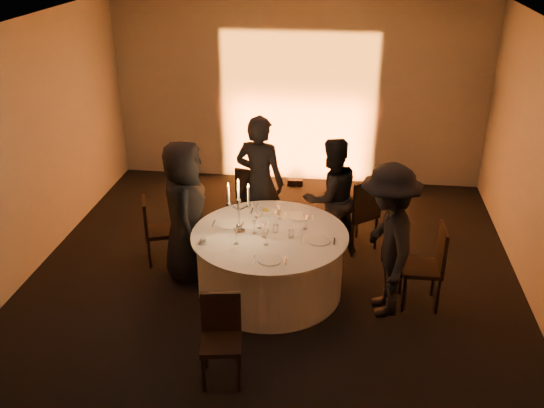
# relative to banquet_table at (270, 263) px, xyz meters

# --- Properties ---
(floor) EXTENTS (7.00, 7.00, 0.00)m
(floor) POSITION_rel_banquet_table_xyz_m (0.00, 0.00, -0.38)
(floor) COLOR black
(floor) RESTS_ON ground
(ceiling) EXTENTS (7.00, 7.00, 0.00)m
(ceiling) POSITION_rel_banquet_table_xyz_m (0.00, 0.00, 2.62)
(ceiling) COLOR silver
(ceiling) RESTS_ON wall_back
(wall_back) EXTENTS (7.00, 0.00, 7.00)m
(wall_back) POSITION_rel_banquet_table_xyz_m (0.00, 3.50, 1.12)
(wall_back) COLOR #9F9B94
(wall_back) RESTS_ON floor
(wall_front) EXTENTS (7.00, 0.00, 7.00)m
(wall_front) POSITION_rel_banquet_table_xyz_m (0.00, -3.50, 1.12)
(wall_front) COLOR #9F9B94
(wall_front) RESTS_ON floor
(wall_left) EXTENTS (0.00, 7.00, 7.00)m
(wall_left) POSITION_rel_banquet_table_xyz_m (-3.00, 0.00, 1.12)
(wall_left) COLOR #9F9B94
(wall_left) RESTS_ON floor
(uplighter_fixture) EXTENTS (0.25, 0.12, 0.10)m
(uplighter_fixture) POSITION_rel_banquet_table_xyz_m (0.00, 3.20, -0.33)
(uplighter_fixture) COLOR black
(uplighter_fixture) RESTS_ON floor
(banquet_table) EXTENTS (1.80, 1.80, 0.77)m
(banquet_table) POSITION_rel_banquet_table_xyz_m (0.00, 0.00, 0.00)
(banquet_table) COLOR black
(banquet_table) RESTS_ON floor
(chair_left) EXTENTS (0.49, 0.49, 0.87)m
(chair_left) POSITION_rel_banquet_table_xyz_m (-1.54, 0.51, 0.10)
(chair_left) COLOR black
(chair_left) RESTS_ON floor
(chair_back_left) EXTENTS (0.54, 0.54, 1.02)m
(chair_back_left) POSITION_rel_banquet_table_xyz_m (-0.39, 1.37, 0.19)
(chair_back_left) COLOR black
(chair_back_left) RESTS_ON floor
(chair_back_right) EXTENTS (0.64, 0.64, 1.03)m
(chair_back_right) POSITION_rel_banquet_table_xyz_m (1.04, 1.15, 0.20)
(chair_back_right) COLOR black
(chair_back_right) RESTS_ON floor
(chair_right) EXTENTS (0.44, 0.44, 0.99)m
(chair_right) POSITION_rel_banquet_table_xyz_m (1.80, -0.04, 0.17)
(chair_right) COLOR black
(chair_right) RESTS_ON floor
(chair_front) EXTENTS (0.44, 0.44, 0.87)m
(chair_front) POSITION_rel_banquet_table_xyz_m (-0.26, -1.50, 0.10)
(chair_front) COLOR black
(chair_front) RESTS_ON floor
(guest_left) EXTENTS (0.74, 0.96, 1.74)m
(guest_left) POSITION_rel_banquet_table_xyz_m (-1.05, 0.25, 0.49)
(guest_left) COLOR black
(guest_left) RESTS_ON floor
(guest_back_left) EXTENTS (0.75, 0.58, 1.81)m
(guest_back_left) POSITION_rel_banquet_table_xyz_m (-0.28, 1.14, 0.52)
(guest_back_left) COLOR black
(guest_back_left) RESTS_ON floor
(guest_back_right) EXTENTS (0.98, 0.92, 1.59)m
(guest_back_right) POSITION_rel_banquet_table_xyz_m (0.65, 1.02, 0.41)
(guest_back_right) COLOR black
(guest_back_right) RESTS_ON floor
(guest_right) EXTENTS (0.82, 1.22, 1.76)m
(guest_right) POSITION_rel_banquet_table_xyz_m (1.31, -0.21, 0.49)
(guest_right) COLOR black
(guest_right) RESTS_ON floor
(plate_left) EXTENTS (0.36, 0.28, 0.01)m
(plate_left) POSITION_rel_banquet_table_xyz_m (-0.52, 0.16, 0.39)
(plate_left) COLOR white
(plate_left) RESTS_ON banquet_table
(plate_back_left) EXTENTS (0.36, 0.28, 0.08)m
(plate_back_left) POSITION_rel_banquet_table_xyz_m (-0.12, 0.55, 0.40)
(plate_back_left) COLOR white
(plate_back_left) RESTS_ON banquet_table
(plate_back_right) EXTENTS (0.35, 0.25, 0.01)m
(plate_back_right) POSITION_rel_banquet_table_xyz_m (0.29, 0.47, 0.39)
(plate_back_right) COLOR white
(plate_back_right) RESTS_ON banquet_table
(plate_right) EXTENTS (0.36, 0.26, 0.01)m
(plate_right) POSITION_rel_banquet_table_xyz_m (0.57, -0.10, 0.39)
(plate_right) COLOR white
(plate_right) RESTS_ON banquet_table
(plate_front) EXTENTS (0.35, 0.26, 0.01)m
(plate_front) POSITION_rel_banquet_table_xyz_m (0.08, -0.59, 0.39)
(plate_front) COLOR white
(plate_front) RESTS_ON banquet_table
(coffee_cup) EXTENTS (0.11, 0.11, 0.07)m
(coffee_cup) POSITION_rel_banquet_table_xyz_m (-0.70, -0.31, 0.42)
(coffee_cup) COLOR white
(coffee_cup) RESTS_ON banquet_table
(candelabra) EXTENTS (0.28, 0.13, 0.66)m
(candelabra) POSITION_rel_banquet_table_xyz_m (-0.35, -0.01, 0.62)
(candelabra) COLOR silver
(candelabra) RESTS_ON banquet_table
(wine_glass_a) EXTENTS (0.07, 0.07, 0.19)m
(wine_glass_a) POSITION_rel_banquet_table_xyz_m (0.05, 0.22, 0.52)
(wine_glass_a) COLOR white
(wine_glass_a) RESTS_ON banquet_table
(wine_glass_b) EXTENTS (0.07, 0.07, 0.19)m
(wine_glass_b) POSITION_rel_banquet_table_xyz_m (-0.13, 0.12, 0.52)
(wine_glass_b) COLOR white
(wine_glass_b) RESTS_ON banquet_table
(wine_glass_c) EXTENTS (0.07, 0.07, 0.19)m
(wine_glass_c) POSITION_rel_banquet_table_xyz_m (-0.05, -0.09, 0.52)
(wine_glass_c) COLOR white
(wine_glass_c) RESTS_ON banquet_table
(wine_glass_d) EXTENTS (0.07, 0.07, 0.19)m
(wine_glass_d) POSITION_rel_banquet_table_xyz_m (0.07, 0.39, 0.52)
(wine_glass_d) COLOR white
(wine_glass_d) RESTS_ON banquet_table
(wine_glass_e) EXTENTS (0.07, 0.07, 0.19)m
(wine_glass_e) POSITION_rel_banquet_table_xyz_m (-0.17, -0.02, 0.52)
(wine_glass_e) COLOR white
(wine_glass_e) RESTS_ON banquet_table
(wine_glass_f) EXTENTS (0.07, 0.07, 0.19)m
(wine_glass_f) POSITION_rel_banquet_table_xyz_m (-0.01, -0.26, 0.52)
(wine_glass_f) COLOR white
(wine_glass_f) RESTS_ON banquet_table
(wine_glass_g) EXTENTS (0.07, 0.07, 0.19)m
(wine_glass_g) POSITION_rel_banquet_table_xyz_m (-0.22, 0.39, 0.52)
(wine_glass_g) COLOR white
(wine_glass_g) RESTS_ON banquet_table
(wine_glass_h) EXTENTS (0.07, 0.07, 0.19)m
(wine_glass_h) POSITION_rel_banquet_table_xyz_m (-0.33, -0.29, 0.52)
(wine_glass_h) COLOR white
(wine_glass_h) RESTS_ON banquet_table
(wine_glass_i) EXTENTS (0.07, 0.07, 0.19)m
(wine_glass_i) POSITION_rel_banquet_table_xyz_m (0.39, 0.17, 0.52)
(wine_glass_i) COLOR white
(wine_glass_i) RESTS_ON banquet_table
(tumbler_a) EXTENTS (0.07, 0.07, 0.09)m
(tumbler_a) POSITION_rel_banquet_table_xyz_m (0.06, 0.04, 0.43)
(tumbler_a) COLOR white
(tumbler_a) RESTS_ON banquet_table
(tumbler_b) EXTENTS (0.07, 0.07, 0.09)m
(tumbler_b) POSITION_rel_banquet_table_xyz_m (0.25, -0.06, 0.43)
(tumbler_b) COLOR white
(tumbler_b) RESTS_ON banquet_table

